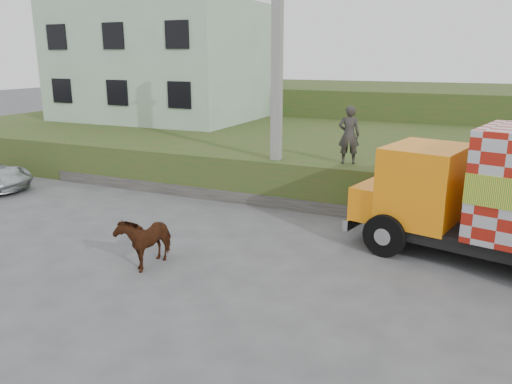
% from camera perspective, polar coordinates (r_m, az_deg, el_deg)
% --- Properties ---
extents(ground, '(120.00, 120.00, 0.00)m').
position_cam_1_polar(ground, '(12.49, -1.52, -7.26)').
color(ground, '#474749').
rests_on(ground, ground).
extents(embankment, '(40.00, 12.00, 1.50)m').
position_cam_1_polar(embankment, '(21.37, 10.27, 4.13)').
color(embankment, '#27521B').
rests_on(embankment, ground).
extents(embankment_far, '(40.00, 12.00, 3.00)m').
position_cam_1_polar(embankment_far, '(32.93, 15.61, 8.98)').
color(embankment_far, '#27521B').
rests_on(embankment_far, ground).
extents(retaining_strip, '(16.00, 0.50, 0.40)m').
position_cam_1_polar(retaining_strip, '(16.82, -1.42, -0.55)').
color(retaining_strip, '#595651').
rests_on(retaining_strip, ground).
extents(building, '(10.00, 8.00, 6.00)m').
position_cam_1_polar(building, '(28.36, -10.45, 14.44)').
color(building, '#A8C5A9').
rests_on(building, embankment).
extents(utility_pole, '(1.20, 0.30, 8.00)m').
position_cam_1_polar(utility_pole, '(16.16, 2.40, 12.74)').
color(utility_pole, gray).
rests_on(utility_pole, ground).
extents(cow, '(0.71, 1.51, 1.26)m').
position_cam_1_polar(cow, '(12.06, -12.51, -5.24)').
color(cow, '#361C0D').
rests_on(cow, ground).
extents(pedestrian, '(0.75, 0.59, 1.83)m').
position_cam_1_polar(pedestrian, '(15.91, 10.58, 6.44)').
color(pedestrian, '#2C2B27').
rests_on(pedestrian, embankment).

